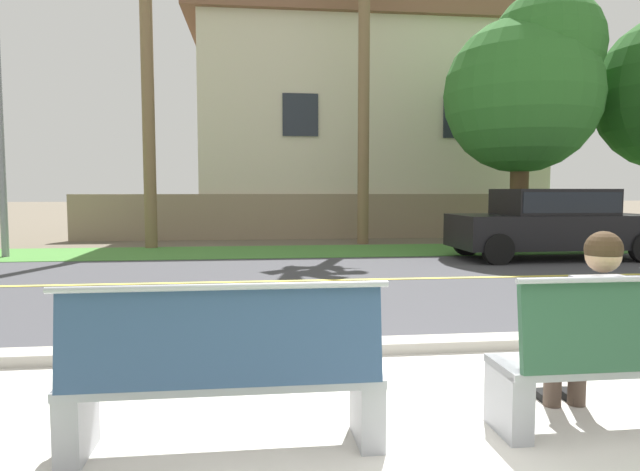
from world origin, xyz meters
The scene contains 13 objects.
ground_plane centered at (0.00, 8.00, 0.00)m, with size 140.00×140.00×0.00m, color #665B4C.
sidewalk_pavement centered at (0.00, 0.40, 0.01)m, with size 44.00×3.60×0.01m, color beige.
curb_edge centered at (0.00, 2.35, 0.06)m, with size 44.00×0.30×0.11m, color #ADA89E.
street_asphalt centered at (0.00, 6.50, 0.00)m, with size 52.00×8.00×0.01m, color #424247.
road_centre_line centered at (0.00, 6.50, 0.01)m, with size 48.00×0.14×0.01m, color #E0CC4C.
far_verge_grass centered at (0.00, 11.03, 0.01)m, with size 48.00×2.80×0.02m, color #478438.
bench_left centered at (-1.27, 0.45, 0.45)m, with size 1.79×0.48×1.01m.
seated_person_grey centered at (1.03, 0.62, 0.68)m, with size 0.52×0.68×1.25m.
car_black_near centered at (5.40, 8.90, 0.85)m, with size 4.30×1.86×1.54m.
streetlamp centered at (-6.69, 10.82, 4.40)m, with size 0.24×2.10×7.78m.
shade_tree_left centered at (5.82, 10.99, 4.20)m, with size 3.92×3.92×6.47m.
garden_wall centered at (-0.08, 14.72, 0.70)m, with size 13.00×0.36×1.40m, color gray.
house_across_street centered at (2.90, 17.92, 3.83)m, with size 12.25×6.91×7.57m.
Camera 1 is at (-1.09, -2.64, 1.50)m, focal length 31.32 mm.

